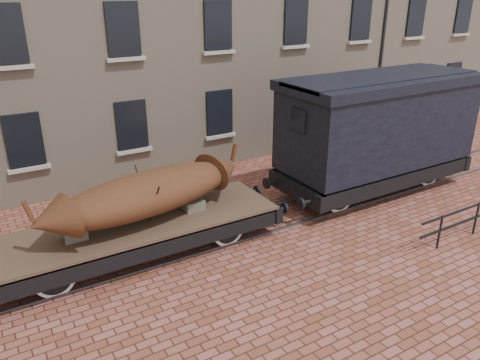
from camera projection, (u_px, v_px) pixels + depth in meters
ground at (269, 219)px, 14.45m from camera, size 90.00×90.00×0.00m
rail_track at (269, 219)px, 14.44m from camera, size 30.00×1.52×0.06m
flatcar_wagon at (138, 230)px, 12.18m from camera, size 8.40×2.28×1.27m
iron_boat at (148, 193)px, 11.98m from camera, size 6.02×2.59×1.47m
goods_van at (379, 121)px, 15.56m from camera, size 7.80×2.84×4.04m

